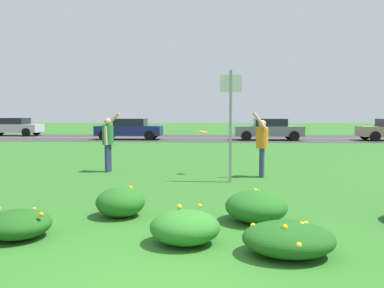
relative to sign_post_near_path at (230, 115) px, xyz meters
name	(u,v)px	position (x,y,z in m)	size (l,w,h in m)	color
ground_plane	(203,157)	(-0.93, 6.20, -1.75)	(120.00, 120.00, 0.00)	#2D6B23
highway_strip	(209,138)	(-0.93, 18.88, -1.75)	(120.00, 9.00, 0.01)	#38383A
highway_center_stripe	(209,138)	(-0.93, 18.88, -1.75)	(120.00, 0.16, 0.00)	yellow
daylily_clump_mid_right	(256,206)	(0.31, -3.82, -1.50)	(1.03, 1.07, 0.53)	#23661E
daylily_clump_near_camera	(185,227)	(-0.78, -5.03, -1.52)	(0.97, 0.88, 0.53)	#2D7526
daylily_clump_front_left	(288,239)	(0.57, -5.39, -1.54)	(1.18, 0.98, 0.45)	#1E5619
daylily_clump_mid_left	(121,202)	(-2.03, -3.63, -1.50)	(0.86, 0.84, 0.52)	#23661E
daylily_clump_front_center	(18,224)	(-3.21, -4.92, -1.55)	(0.95, 0.92, 0.45)	#1E5619
sign_post_near_path	(230,115)	(0.00, 0.00, 0.00)	(0.56, 0.10, 2.92)	#93969B
person_thrower_green_shirt	(108,140)	(-3.70, 1.65, -0.75)	(0.52, 0.51, 1.83)	#287038
person_catcher_orange_shirt	(262,143)	(0.92, 0.91, -0.78)	(0.47, 0.51, 1.85)	orange
frisbee_orange	(203,132)	(-0.75, 1.31, -0.50)	(0.25, 0.25, 0.10)	orange
car_gray_center_left	(269,129)	(3.17, 16.85, -1.01)	(4.50, 2.00, 1.45)	slate
car_navy_center_right	(130,129)	(-6.39, 16.85, -1.01)	(4.50, 2.00, 1.45)	navy
car_silver_rightmost	(13,127)	(-16.85, 20.90, -1.01)	(4.50, 2.00, 1.45)	#B7BABF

